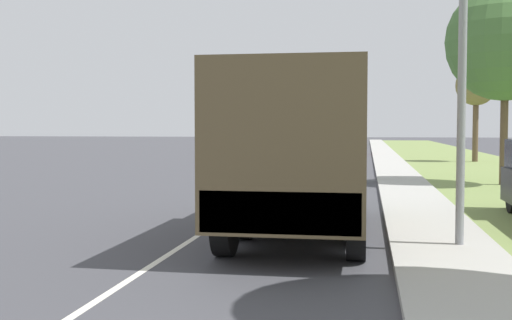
% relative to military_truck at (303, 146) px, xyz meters
% --- Properties ---
extents(ground_plane, '(180.00, 180.00, 0.00)m').
position_rel_military_truck_xyz_m(ground_plane, '(-2.00, 27.55, -1.73)').
color(ground_plane, '#424247').
extents(lane_centre_stripe, '(0.12, 120.00, 0.00)m').
position_rel_military_truck_xyz_m(lane_centre_stripe, '(-2.00, 27.55, -1.73)').
color(lane_centre_stripe, silver).
rests_on(lane_centre_stripe, ground).
extents(sidewalk_right, '(1.80, 120.00, 0.12)m').
position_rel_military_truck_xyz_m(sidewalk_right, '(2.50, 27.55, -1.67)').
color(sidewalk_right, '#ADAAA3').
rests_on(sidewalk_right, ground).
extents(grass_strip_right, '(7.00, 120.00, 0.02)m').
position_rel_military_truck_xyz_m(grass_strip_right, '(6.90, 27.55, -1.72)').
color(grass_strip_right, olive).
rests_on(grass_strip_right, ground).
extents(military_truck, '(2.41, 7.23, 3.11)m').
position_rel_military_truck_xyz_m(military_truck, '(0.00, 0.00, 0.00)').
color(military_truck, '#606647').
rests_on(military_truck, ground).
extents(car_nearest_ahead, '(1.87, 4.31, 1.63)m').
position_rel_military_truck_xyz_m(car_nearest_ahead, '(-0.08, 12.82, -1.00)').
color(car_nearest_ahead, silver).
rests_on(car_nearest_ahead, ground).
extents(car_second_ahead, '(1.73, 4.29, 1.62)m').
position_rel_military_truck_xyz_m(car_second_ahead, '(-4.15, 23.48, -1.00)').
color(car_second_ahead, '#B7BABF').
rests_on(car_second_ahead, ground).
extents(car_third_ahead, '(1.70, 4.75, 1.35)m').
position_rel_military_truck_xyz_m(car_third_ahead, '(-0.42, 36.84, -1.11)').
color(car_third_ahead, maroon).
rests_on(car_third_ahead, ground).
extents(car_fourth_ahead, '(1.90, 4.28, 1.74)m').
position_rel_military_truck_xyz_m(car_fourth_ahead, '(-3.81, 52.57, -0.96)').
color(car_fourth_ahead, '#B7BABF').
rests_on(car_fourth_ahead, ground).
extents(car_farthest_ahead, '(1.76, 4.26, 1.72)m').
position_rel_military_truck_xyz_m(car_farthest_ahead, '(0.18, 63.75, -0.97)').
color(car_farthest_ahead, '#336B3D').
rests_on(car_farthest_ahead, ground).
extents(lamp_post, '(1.69, 0.24, 6.76)m').
position_rel_military_truck_xyz_m(lamp_post, '(2.54, -1.15, 2.43)').
color(lamp_post, gray).
rests_on(lamp_post, sidewalk_right).
extents(tree_mid_right, '(4.21, 4.21, 7.20)m').
position_rel_military_truck_xyz_m(tree_mid_right, '(6.03, 11.80, 3.38)').
color(tree_mid_right, brown).
rests_on(tree_mid_right, grass_strip_right).
extents(tree_far_right, '(2.40, 2.40, 5.74)m').
position_rel_military_truck_xyz_m(tree_far_right, '(7.57, 27.57, 2.76)').
color(tree_far_right, brown).
rests_on(tree_far_right, grass_strip_right).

